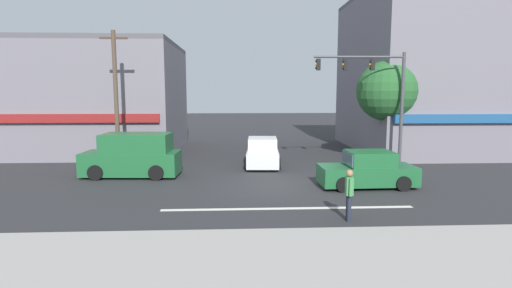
# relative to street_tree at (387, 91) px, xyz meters

# --- Properties ---
(ground_plane) EXTENTS (120.00, 120.00, 0.00)m
(ground_plane) POSITION_rel_street_tree_xyz_m (-7.00, -5.93, -4.15)
(ground_plane) COLOR #2B2B2D
(lane_marking_stripe) EXTENTS (9.00, 0.24, 0.01)m
(lane_marking_stripe) POSITION_rel_street_tree_xyz_m (-7.00, -9.43, -4.15)
(lane_marking_stripe) COLOR silver
(lane_marking_stripe) RESTS_ON ground
(sidewalk_curb) EXTENTS (40.00, 5.00, 0.16)m
(sidewalk_curb) POSITION_rel_street_tree_xyz_m (-7.00, -14.43, -4.07)
(sidewalk_curb) COLOR #9E9993
(sidewalk_curb) RESTS_ON ground
(building_left_block) EXTENTS (13.97, 10.34, 7.41)m
(building_left_block) POSITION_rel_street_tree_xyz_m (-19.92, 5.46, -0.45)
(building_left_block) COLOR slate
(building_left_block) RESTS_ON ground
(building_right_corner) EXTENTS (12.00, 11.92, 10.94)m
(building_right_corner) POSITION_rel_street_tree_xyz_m (5.72, 4.87, 1.31)
(building_right_corner) COLOR slate
(building_right_corner) RESTS_ON ground
(street_tree) EXTENTS (3.52, 3.52, 5.93)m
(street_tree) POSITION_rel_street_tree_xyz_m (0.00, 0.00, 0.00)
(street_tree) COLOR #4C3823
(street_tree) RESTS_ON ground
(utility_pole_near_left) EXTENTS (1.40, 0.22, 7.26)m
(utility_pole_near_left) POSITION_rel_street_tree_xyz_m (-15.10, -1.78, -0.38)
(utility_pole_near_left) COLOR brown
(utility_pole_near_left) RESTS_ON ground
(utility_pole_far_right) EXTENTS (1.40, 0.22, 8.75)m
(utility_pole_far_right) POSITION_rel_street_tree_xyz_m (0.99, 2.44, 0.37)
(utility_pole_far_right) COLOR brown
(utility_pole_far_right) RESTS_ON ground
(traffic_light_mast) EXTENTS (4.89, 0.34, 6.20)m
(traffic_light_mast) POSITION_rel_street_tree_xyz_m (-1.21, -1.96, 0.15)
(traffic_light_mast) COLOR #47474C
(traffic_light_mast) RESTS_ON ground
(sedan_parked_curbside) EXTENTS (2.06, 4.19, 1.58)m
(sedan_parked_curbside) POSITION_rel_street_tree_xyz_m (-7.36, -1.07, -3.44)
(sedan_parked_curbside) COLOR silver
(sedan_parked_curbside) RESTS_ON ground
(sedan_crossing_center) EXTENTS (4.14, 1.96, 1.58)m
(sedan_crossing_center) POSITION_rel_street_tree_xyz_m (-3.14, -6.37, -3.44)
(sedan_crossing_center) COLOR #1E6033
(sedan_crossing_center) RESTS_ON ground
(van_approaching_near) EXTENTS (4.69, 2.23, 2.11)m
(van_approaching_near) POSITION_rel_street_tree_xyz_m (-13.86, -3.61, -3.15)
(van_approaching_near) COLOR #1E6033
(van_approaching_near) RESTS_ON ground
(pedestrian_foreground_with_bag) EXTENTS (0.35, 0.67, 1.67)m
(pedestrian_foreground_with_bag) POSITION_rel_street_tree_xyz_m (-5.24, -10.85, -3.20)
(pedestrian_foreground_with_bag) COLOR #232838
(pedestrian_foreground_with_bag) RESTS_ON ground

